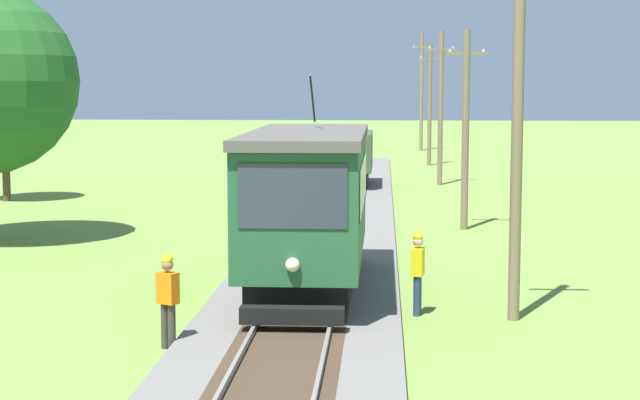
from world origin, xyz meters
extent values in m
cube|color=#235633|center=(0.00, 18.16, 2.30)|extent=(2.50, 8.00, 2.60)
cube|color=#56514C|center=(0.00, 18.16, 3.71)|extent=(2.60, 8.32, 0.22)
cube|color=black|center=(0.00, 18.16, 0.72)|extent=(2.10, 7.04, 0.44)
cube|color=#2D3842|center=(0.00, 14.14, 2.77)|extent=(2.10, 0.03, 1.25)
cube|color=#2D3842|center=(1.26, 18.16, 2.66)|extent=(0.02, 6.72, 1.04)
sphere|color=#F4EAB2|center=(0.00, 14.10, 1.45)|extent=(0.28, 0.28, 0.28)
cylinder|color=black|center=(0.00, 19.76, 4.52)|extent=(0.05, 1.67, 1.19)
cube|color=black|center=(0.00, 13.96, 0.50)|extent=(2.00, 0.36, 0.32)
cylinder|color=black|center=(0.00, 15.92, 0.72)|extent=(1.54, 0.80, 0.80)
cylinder|color=black|center=(0.00, 20.40, 0.72)|extent=(1.54, 0.80, 0.80)
cube|color=#384C33|center=(0.00, 42.50, 1.78)|extent=(2.40, 5.20, 1.70)
cube|color=black|center=(0.00, 42.50, 0.70)|extent=(2.02, 4.78, 0.38)
cylinder|color=black|center=(0.00, 40.94, 0.70)|extent=(1.54, 0.76, 0.76)
cylinder|color=black|center=(0.00, 44.06, 0.70)|extent=(1.54, 0.76, 0.76)
cylinder|color=#7A664C|center=(4.45, 16.02, 4.22)|extent=(0.24, 0.28, 8.44)
cylinder|color=#7A664C|center=(4.45, 29.37, 3.33)|extent=(0.24, 0.30, 6.66)
cube|color=#7A664C|center=(4.45, 29.37, 5.86)|extent=(1.40, 0.10, 0.10)
cylinder|color=silver|center=(3.90, 29.37, 5.96)|extent=(0.08, 0.08, 0.10)
cylinder|color=silver|center=(5.00, 29.37, 5.96)|extent=(0.08, 0.08, 0.10)
cylinder|color=#7A664C|center=(4.45, 44.75, 3.68)|extent=(0.24, 0.31, 7.36)
cube|color=#7A664C|center=(4.45, 44.75, 6.47)|extent=(1.40, 0.10, 0.10)
cylinder|color=silver|center=(3.90, 44.75, 6.57)|extent=(0.08, 0.08, 0.10)
cylinder|color=silver|center=(5.00, 44.75, 6.57)|extent=(0.08, 0.08, 0.10)
cylinder|color=#7A664C|center=(4.45, 56.47, 3.57)|extent=(0.24, 0.40, 7.15)
cube|color=#7A664C|center=(4.45, 56.47, 6.29)|extent=(1.40, 0.10, 0.10)
cylinder|color=silver|center=(3.90, 56.47, 6.39)|extent=(0.08, 0.08, 0.10)
cylinder|color=silver|center=(5.00, 56.47, 6.39)|extent=(0.08, 0.08, 0.10)
cylinder|color=#7A664C|center=(4.45, 70.18, 4.21)|extent=(0.24, 0.43, 8.42)
cube|color=#7A664C|center=(4.45, 70.18, 7.41)|extent=(1.40, 0.10, 0.10)
cylinder|color=silver|center=(3.90, 70.18, 7.51)|extent=(0.08, 0.08, 0.10)
cylinder|color=silver|center=(5.00, 70.18, 7.51)|extent=(0.08, 0.08, 0.10)
cylinder|color=#38332D|center=(-2.16, 13.17, 0.43)|extent=(0.15, 0.15, 0.86)
cylinder|color=#38332D|center=(-2.30, 13.25, 0.43)|extent=(0.15, 0.15, 0.86)
cube|color=orange|center=(-2.23, 13.21, 1.15)|extent=(0.45, 0.40, 0.58)
sphere|color=#936B51|center=(-2.23, 13.21, 1.58)|extent=(0.22, 0.22, 0.22)
sphere|color=yellow|center=(-2.23, 13.21, 1.68)|extent=(0.21, 0.21, 0.21)
cylinder|color=navy|center=(2.45, 16.24, 0.43)|extent=(0.15, 0.15, 0.86)
cylinder|color=navy|center=(2.48, 16.40, 0.43)|extent=(0.15, 0.15, 0.86)
cube|color=yellow|center=(2.46, 16.32, 1.15)|extent=(0.31, 0.42, 0.58)
sphere|color=tan|center=(2.46, 16.32, 1.58)|extent=(0.22, 0.22, 0.22)
sphere|color=yellow|center=(2.46, 16.32, 1.68)|extent=(0.21, 0.21, 0.21)
cylinder|color=#4C3823|center=(-13.93, 36.71, 1.34)|extent=(0.32, 0.32, 2.69)
sphere|color=#4C7F38|center=(-13.93, 36.71, 4.05)|extent=(3.63, 3.63, 3.63)
camera|label=1|loc=(1.71, -5.41, 4.92)|focal=58.36mm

